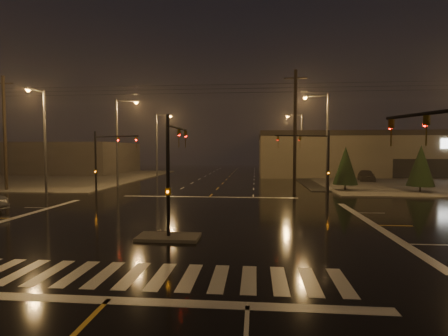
{
  "coord_description": "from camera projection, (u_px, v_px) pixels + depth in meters",
  "views": [
    {
      "loc": [
        4.2,
        -20.44,
        4.32
      ],
      "look_at": [
        1.93,
        4.61,
        3.0
      ],
      "focal_mm": 28.0,
      "sensor_mm": 36.0,
      "label": 1
    }
  ],
  "objects": [
    {
      "name": "ground",
      "position": [
        185.0,
        222.0,
        20.94
      ],
      "size": [
        140.0,
        140.0,
        0.0
      ],
      "primitive_type": "plane",
      "color": "black",
      "rests_on": "ground"
    },
    {
      "name": "sidewalk_ne",
      "position": [
        443.0,
        181.0,
        48.06
      ],
      "size": [
        36.0,
        36.0,
        0.12
      ],
      "primitive_type": "cube",
      "color": "#4A4742",
      "rests_on": "ground"
    },
    {
      "name": "sidewalk_nw",
      "position": [
        32.0,
        178.0,
        53.47
      ],
      "size": [
        36.0,
        36.0,
        0.12
      ],
      "primitive_type": "cube",
      "color": "#4A4742",
      "rests_on": "ground"
    },
    {
      "name": "median_island",
      "position": [
        169.0,
        237.0,
        16.95
      ],
      "size": [
        3.0,
        1.6,
        0.15
      ],
      "primitive_type": "cube",
      "color": "#4A4742",
      "rests_on": "ground"
    },
    {
      "name": "crosswalk",
      "position": [
        132.0,
        275.0,
        11.98
      ],
      "size": [
        15.0,
        2.6,
        0.01
      ],
      "primitive_type": "cube",
      "color": "beige",
      "rests_on": "ground"
    },
    {
      "name": "stop_bar_near",
      "position": [
        108.0,
        300.0,
        10.0
      ],
      "size": [
        16.0,
        0.5,
        0.01
      ],
      "primitive_type": "cube",
      "color": "beige",
      "rests_on": "ground"
    },
    {
      "name": "stop_bar_far",
      "position": [
        209.0,
        197.0,
        31.88
      ],
      "size": [
        16.0,
        0.5,
        0.01
      ],
      "primitive_type": "cube",
      "color": "beige",
      "rests_on": "ground"
    },
    {
      "name": "retail_building",
      "position": [
        426.0,
        152.0,
        63.32
      ],
      "size": [
        60.2,
        28.3,
        7.2
      ],
      "color": "#6F674F",
      "rests_on": "ground"
    },
    {
      "name": "commercial_block",
      "position": [
        47.0,
        158.0,
        65.72
      ],
      "size": [
        30.0,
        18.0,
        5.6
      ],
      "primitive_type": "cube",
      "color": "#3A3533",
      "rests_on": "ground"
    },
    {
      "name": "signal_mast_median",
      "position": [
        172.0,
        161.0,
        17.69
      ],
      "size": [
        0.25,
        4.59,
        6.0
      ],
      "color": "black",
      "rests_on": "ground"
    },
    {
      "name": "signal_mast_ne",
      "position": [
        317.0,
        156.0,
        29.96
      ],
      "size": [
        4.84,
        1.86,
        6.0
      ],
      "color": "black",
      "rests_on": "ground"
    },
    {
      "name": "signal_mast_nw",
      "position": [
        104.0,
        156.0,
        31.67
      ],
      "size": [
        4.84,
        1.86,
        6.0
      ],
      "color": "black",
      "rests_on": "ground"
    },
    {
      "name": "streetlight_1",
      "position": [
        120.0,
        137.0,
        39.54
      ],
      "size": [
        2.77,
        0.32,
        10.0
      ],
      "color": "#38383A",
      "rests_on": "ground"
    },
    {
      "name": "streetlight_2",
      "position": [
        159.0,
        140.0,
        55.46
      ],
      "size": [
        2.77,
        0.32,
        10.0
      ],
      "color": "#38383A",
      "rests_on": "ground"
    },
    {
      "name": "streetlight_3",
      "position": [
        324.0,
        135.0,
        35.54
      ],
      "size": [
        2.77,
        0.32,
        10.0
      ],
      "color": "#38383A",
      "rests_on": "ground"
    },
    {
      "name": "streetlight_4",
      "position": [
        300.0,
        140.0,
        55.43
      ],
      "size": [
        2.77,
        0.32,
        10.0
      ],
      "color": "#38383A",
      "rests_on": "ground"
    },
    {
      "name": "streetlight_5",
      "position": [
        43.0,
        134.0,
        33.2
      ],
      "size": [
        0.32,
        2.77,
        10.0
      ],
      "color": "#38383A",
      "rests_on": "ground"
    },
    {
      "name": "utility_pole_0",
      "position": [
        5.0,
        132.0,
        36.52
      ],
      "size": [
        2.2,
        0.32,
        12.0
      ],
      "color": "black",
      "rests_on": "ground"
    },
    {
      "name": "utility_pole_1",
      "position": [
        295.0,
        131.0,
        33.82
      ],
      "size": [
        2.2,
        0.32,
        12.0
      ],
      "color": "black",
      "rests_on": "ground"
    },
    {
      "name": "conifer_0",
      "position": [
        345.0,
        165.0,
        36.34
      ],
      "size": [
        2.53,
        2.53,
        4.66
      ],
      "color": "black",
      "rests_on": "ground"
    },
    {
      "name": "conifer_1",
      "position": [
        421.0,
        166.0,
        34.71
      ],
      "size": [
        2.61,
        2.61,
        4.79
      ],
      "color": "black",
      "rests_on": "ground"
    },
    {
      "name": "car_parked",
      "position": [
        366.0,
        176.0,
        47.25
      ],
      "size": [
        2.73,
        5.08,
        1.64
      ],
      "primitive_type": "imported",
      "rotation": [
        0.0,
        0.0,
        -0.17
      ],
      "color": "black",
      "rests_on": "ground"
    }
  ]
}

